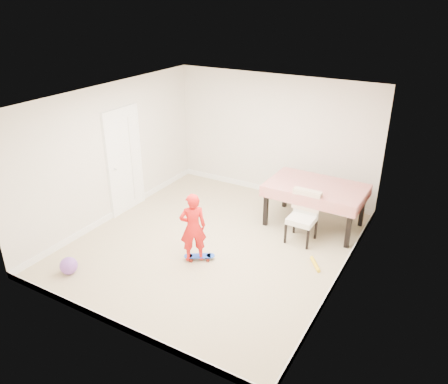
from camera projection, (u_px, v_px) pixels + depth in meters
The scene contains 17 objects.
ground at pixel (214, 243), 7.79m from camera, with size 5.00×5.00×0.00m, color tan.
ceiling at pixel (212, 99), 6.70m from camera, with size 4.50×5.00×0.04m, color white.
wall_back at pixel (274, 137), 9.19m from camera, with size 4.50×0.04×2.60m, color beige.
wall_front at pixel (107, 244), 5.29m from camera, with size 4.50×0.04×2.60m, color beige.
wall_left at pixel (112, 153), 8.25m from camera, with size 0.04×5.00×2.60m, color beige.
wall_right at pixel (346, 206), 6.23m from camera, with size 0.04×5.00×2.60m, color beige.
door at pixel (124, 162), 8.60m from camera, with size 0.10×0.94×2.11m, color white.
baseboard_back at pixel (271, 190), 9.72m from camera, with size 4.50×0.02×0.12m, color white.
baseboard_front at pixel (117, 325), 5.80m from camera, with size 4.50×0.02×0.12m, color white.
baseboard_left at pixel (118, 211), 8.77m from camera, with size 0.02×5.00×0.12m, color white.
baseboard_right at pixel (337, 278), 6.75m from camera, with size 0.02×5.00×0.12m, color white.
dining_table at pixel (314, 205), 8.22m from camera, with size 1.77×1.11×0.84m, color red, non-canonical shape.
dining_chair at pixel (302, 218), 7.67m from camera, with size 0.51×0.59×0.93m, color white, non-canonical shape.
skateboard at pixel (200, 257), 7.30m from camera, with size 0.51×0.19×0.08m, color #1A7BE5, non-canonical shape.
child at pixel (193, 229), 7.04m from camera, with size 0.43×0.29×1.19m, color red.
balloon at pixel (69, 266), 6.90m from camera, with size 0.28×0.28×0.28m, color purple.
foam_toy at pixel (315, 264), 7.14m from camera, with size 0.06×0.06×0.40m, color yellow.
Camera 1 is at (3.49, -5.71, 4.09)m, focal length 35.00 mm.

